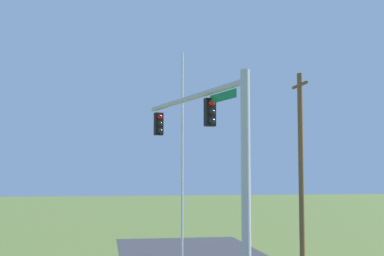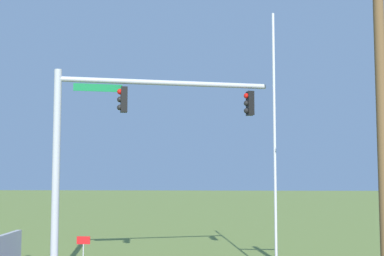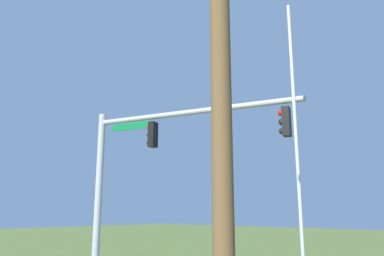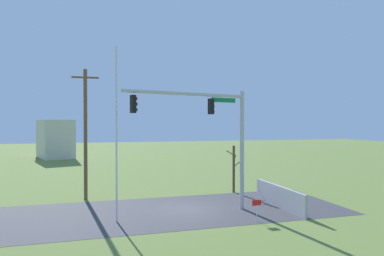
% 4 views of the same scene
% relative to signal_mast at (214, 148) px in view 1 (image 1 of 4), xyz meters
% --- Properties ---
extents(signal_mast, '(7.96, 2.29, 7.64)m').
position_rel_signal_mast_xyz_m(signal_mast, '(0.00, 0.00, 0.00)').
color(signal_mast, '#B2B5BA').
rests_on(signal_mast, ground_plane).
extents(flagpole, '(0.10, 0.10, 9.89)m').
position_rel_signal_mast_xyz_m(flagpole, '(-5.96, -0.22, -0.42)').
color(flagpole, silver).
rests_on(flagpole, ground_plane).
extents(utility_pole, '(1.90, 0.26, 9.49)m').
position_rel_signal_mast_xyz_m(utility_pole, '(-7.85, 6.00, -0.45)').
color(utility_pole, brown).
rests_on(utility_pole, ground_plane).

